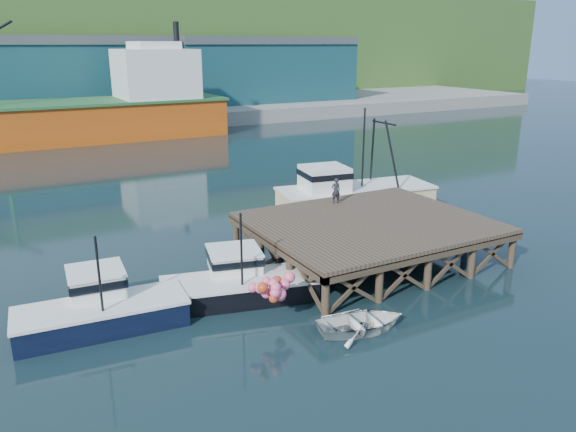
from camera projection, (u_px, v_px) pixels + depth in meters
ground at (278, 277)px, 28.06m from camera, size 300.00×300.00×0.00m
wharf at (371, 225)px, 29.85m from camera, size 12.00×10.00×2.62m
far_quay at (67, 112)px, 86.43m from camera, size 160.00×40.00×2.00m
warehouse_mid at (68, 77)px, 80.61m from camera, size 28.00×16.00×9.00m
warehouse_right at (256, 72)px, 94.39m from camera, size 30.00×16.00×9.00m
cargo_ship at (14, 116)px, 63.42m from camera, size 55.50×10.00×13.75m
hillside at (38, 44)px, 108.62m from camera, size 220.00×50.00×22.00m
boat_navy at (101, 307)px, 22.96m from camera, size 6.94×3.91×4.24m
boat_black at (239, 281)px, 25.62m from camera, size 7.39×6.12×4.32m
trawler at (353, 192)px, 38.15m from camera, size 11.09×5.38×7.12m
dinghy at (362, 322)px, 22.69m from camera, size 4.12×3.28×0.77m
dockworker at (336, 191)px, 32.99m from camera, size 0.62×0.47×1.51m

